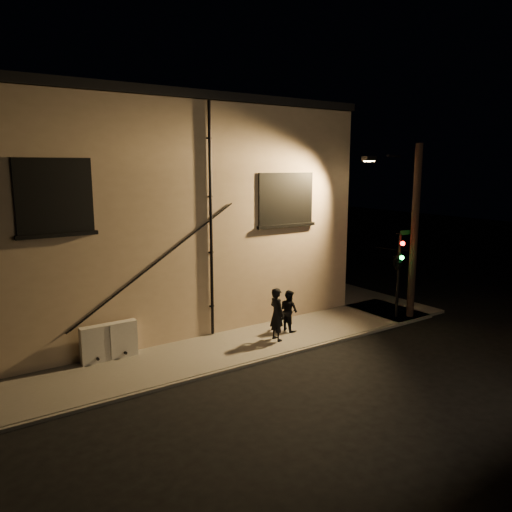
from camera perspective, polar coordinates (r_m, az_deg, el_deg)
ground at (r=17.46m, az=5.13°, el=-10.80°), size 90.00×90.00×0.00m
sidewalk at (r=21.45m, az=0.18°, el=-6.53°), size 21.00×16.00×0.12m
building at (r=22.84m, az=-15.34°, el=5.25°), size 16.20×12.23×8.80m
utility_cabinet at (r=16.88m, az=-16.44°, el=-9.37°), size 1.81×0.30×1.19m
pedestrian_a at (r=17.83m, az=2.40°, el=-6.65°), size 0.48×0.71×1.91m
pedestrian_b at (r=18.90m, az=3.78°, el=-6.22°), size 0.62×0.78×1.56m
traffic_signal at (r=20.75m, az=15.91°, el=-0.48°), size 1.36×2.11×3.57m
streetlamp_pole at (r=21.02m, az=17.38°, el=3.06°), size 2.02×1.39×7.14m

